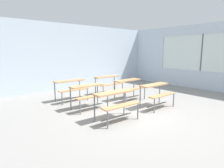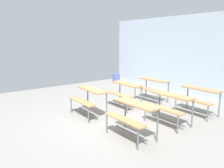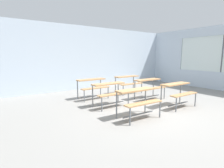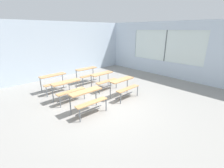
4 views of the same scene
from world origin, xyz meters
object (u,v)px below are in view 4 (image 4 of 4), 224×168
desk_bench_r2c1 (88,72)px  desk_bench_r2c0 (54,79)px  desk_bench_r0c1 (124,84)px  desk_bench_r1c0 (68,87)px  desk_bench_r0c0 (88,97)px  desk_bench_r1c1 (104,77)px

desk_bench_r2c1 → desk_bench_r2c0: bearing=-179.2°
desk_bench_r0c1 → desk_bench_r1c0: bearing=143.9°
desk_bench_r0c0 → desk_bench_r0c1: 1.73m
desk_bench_r1c0 → desk_bench_r2c1: 2.13m
desk_bench_r0c0 → desk_bench_r1c1: 2.13m
desk_bench_r0c0 → desk_bench_r2c1: size_ratio=1.00×
desk_bench_r0c0 → desk_bench_r2c0: bearing=91.1°
desk_bench_r2c0 → desk_bench_r0c1: bearing=-55.9°
desk_bench_r0c1 → desk_bench_r2c0: bearing=124.3°
desk_bench_r0c0 → desk_bench_r1c1: bearing=37.3°
desk_bench_r1c0 → desk_bench_r2c1: bearing=34.4°
desk_bench_r1c0 → desk_bench_r2c1: (1.75, 1.21, 0.00)m
desk_bench_r0c1 → desk_bench_r2c1: same height
desk_bench_r0c0 → desk_bench_r2c0: size_ratio=1.01×
desk_bench_r2c0 → desk_bench_r2c1: (1.73, -0.01, 0.00)m
desk_bench_r0c1 → desk_bench_r2c1: bearing=89.2°
desk_bench_r2c0 → desk_bench_r2c1: size_ratio=0.99×
desk_bench_r2c1 → desk_bench_r1c0: bearing=-144.1°
desk_bench_r0c1 → desk_bench_r1c1: (0.00, 1.22, 0.00)m
desk_bench_r2c0 → desk_bench_r0c0: bearing=-91.0°
desk_bench_r0c0 → desk_bench_r0c1: same height
desk_bench_r0c0 → desk_bench_r2c0: 2.49m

